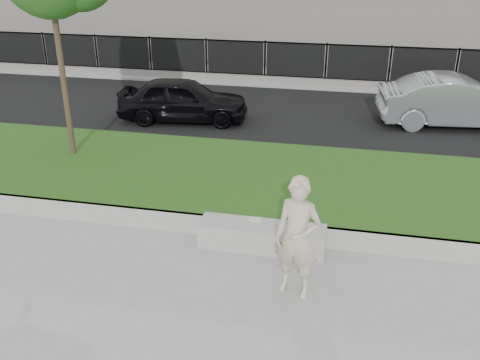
% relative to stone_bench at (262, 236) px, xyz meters
% --- Properties ---
extents(ground, '(90.00, 90.00, 0.00)m').
position_rel_stone_bench_xyz_m(ground, '(-1.25, -0.80, -0.23)').
color(ground, gray).
rests_on(ground, ground).
extents(grass_bank, '(34.00, 4.00, 0.40)m').
position_rel_stone_bench_xyz_m(grass_bank, '(-1.25, 2.20, -0.03)').
color(grass_bank, '#0E340D').
rests_on(grass_bank, ground).
extents(grass_kerb, '(34.00, 0.08, 0.40)m').
position_rel_stone_bench_xyz_m(grass_kerb, '(-1.25, 0.24, -0.03)').
color(grass_kerb, gray).
rests_on(grass_kerb, ground).
extents(street, '(34.00, 7.00, 0.04)m').
position_rel_stone_bench_xyz_m(street, '(-1.25, 7.70, -0.21)').
color(street, black).
rests_on(street, ground).
extents(far_pavement, '(34.00, 3.00, 0.12)m').
position_rel_stone_bench_xyz_m(far_pavement, '(-1.25, 12.20, -0.17)').
color(far_pavement, gray).
rests_on(far_pavement, ground).
extents(iron_fence, '(32.00, 0.30, 1.50)m').
position_rel_stone_bench_xyz_m(iron_fence, '(-1.25, 11.20, 0.32)').
color(iron_fence, slate).
rests_on(iron_fence, far_pavement).
extents(stone_bench, '(2.21, 0.55, 0.45)m').
position_rel_stone_bench_xyz_m(stone_bench, '(0.00, 0.00, 0.00)').
color(stone_bench, gray).
rests_on(stone_bench, ground).
extents(man, '(0.79, 0.61, 1.92)m').
position_rel_stone_bench_xyz_m(man, '(0.72, -1.16, 0.73)').
color(man, beige).
rests_on(man, ground).
extents(book, '(0.21, 0.16, 0.02)m').
position_rel_stone_bench_xyz_m(book, '(-0.15, 0.16, 0.24)').
color(book, beige).
rests_on(book, stone_bench).
extents(car_dark, '(3.91, 1.95, 1.28)m').
position_rel_stone_bench_xyz_m(car_dark, '(-3.47, 6.47, 0.45)').
color(car_dark, black).
rests_on(car_dark, street).
extents(car_silver, '(4.48, 2.03, 1.43)m').
position_rel_stone_bench_xyz_m(car_silver, '(4.26, 7.65, 0.53)').
color(car_silver, '#919599').
rests_on(car_silver, street).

